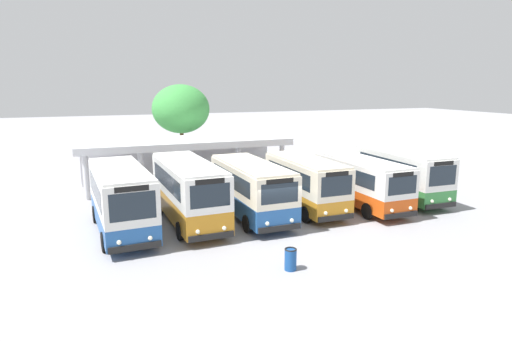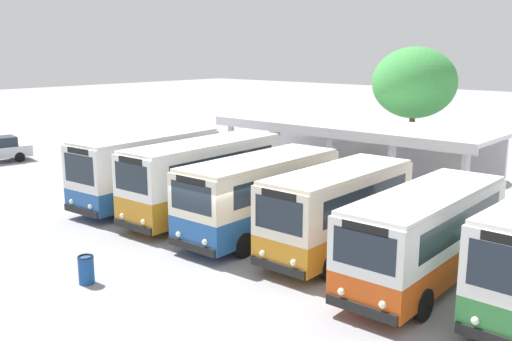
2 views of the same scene
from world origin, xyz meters
The scene contains 14 objects.
ground_plane centered at (0.00, 0.00, 0.00)m, with size 180.00×180.00×0.00m, color #939399.
city_bus_nearest_orange centered at (-7.12, 2.91, 1.82)m, with size 2.84×7.63×3.30m.
city_bus_second_in_row centered at (-3.68, 3.26, 1.83)m, with size 2.63×8.03×3.31m.
city_bus_middle_cream centered at (-0.24, 2.98, 1.71)m, with size 2.61×7.52×3.07m.
city_bus_fourth_amber centered at (3.20, 3.15, 1.71)m, with size 2.41×6.87×3.07m.
city_bus_fifth_blue centered at (6.64, 2.75, 1.64)m, with size 2.42×7.69×2.94m.
city_bus_far_end_green centered at (10.08, 3.25, 1.77)m, with size 2.48×7.33×3.20m.
terminal_canopy centered at (-1.96, 12.65, 2.56)m, with size 14.93×4.87×3.40m.
waiting_chair_end_by_column centered at (-3.37, 11.41, 0.52)m, with size 0.45×0.45×0.86m.
waiting_chair_second_from_end centered at (-2.78, 11.34, 0.52)m, with size 0.45×0.45×0.86m.
waiting_chair_middle_seat centered at (-2.18, 11.36, 0.52)m, with size 0.45×0.45×0.86m.
waiting_chair_fourth_seat centered at (-1.59, 11.38, 0.52)m, with size 0.45×0.45×0.86m.
roadside_tree_behind_canopy centered at (-1.17, 17.40, 5.26)m, with size 4.75×4.75×7.29m.
litter_bin_apron centered at (-1.19, -4.14, 0.46)m, with size 0.49×0.49×0.90m.
Camera 1 is at (-8.26, -18.87, 7.30)m, focal length 30.49 mm.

